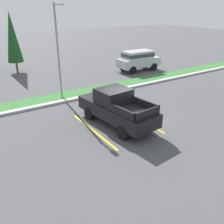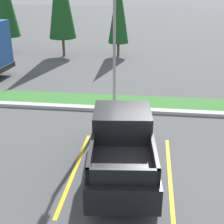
% 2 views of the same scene
% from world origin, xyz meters
% --- Properties ---
extents(ground_plane, '(120.00, 120.00, 0.00)m').
position_xyz_m(ground_plane, '(0.00, 0.00, 0.00)').
color(ground_plane, '#4C4C4F').
extents(parking_line_near, '(0.12, 4.80, 0.01)m').
position_xyz_m(parking_line_near, '(-2.42, -0.07, 0.00)').
color(parking_line_near, yellow).
rests_on(parking_line_near, ground).
extents(parking_line_far, '(0.12, 4.80, 0.01)m').
position_xyz_m(parking_line_far, '(0.68, -0.07, 0.00)').
color(parking_line_far, yellow).
rests_on(parking_line_far, ground).
extents(curb_strip, '(56.00, 0.40, 0.15)m').
position_xyz_m(curb_strip, '(0.00, 5.00, 0.07)').
color(curb_strip, '#B2B2AD').
rests_on(curb_strip, ground).
extents(grass_median, '(56.00, 1.80, 0.06)m').
position_xyz_m(grass_median, '(0.00, 6.10, 0.03)').
color(grass_median, '#387533').
rests_on(grass_median, ground).
extents(pickup_truck_main, '(2.40, 5.39, 2.10)m').
position_xyz_m(pickup_truck_main, '(-0.87, -0.02, 1.04)').
color(pickup_truck_main, black).
rests_on(pickup_truck_main, ground).
extents(street_light, '(0.24, 1.49, 6.61)m').
position_xyz_m(street_light, '(-1.80, 5.74, 3.85)').
color(street_light, gray).
rests_on(street_light, ground).
extents(cypress_tree_center, '(1.56, 1.56, 6.01)m').
position_xyz_m(cypress_tree_center, '(-2.63, 15.81, 3.53)').
color(cypress_tree_center, brown).
rests_on(cypress_tree_center, ground).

